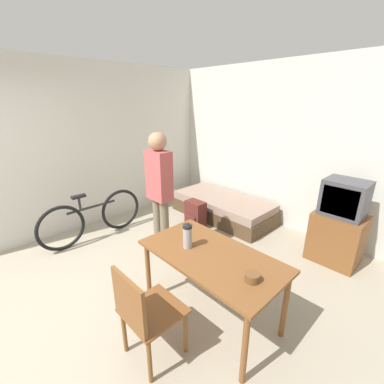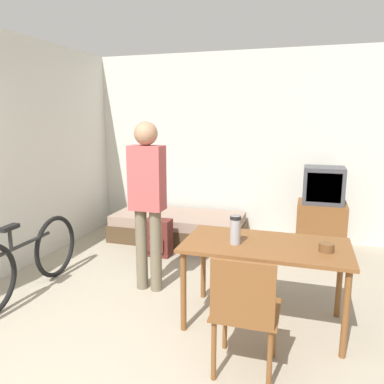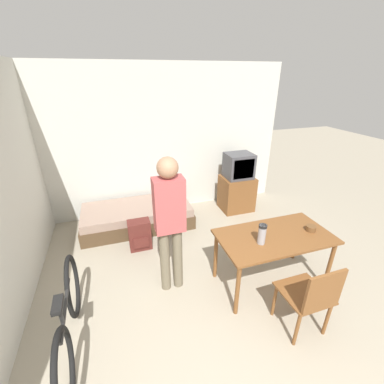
{
  "view_description": "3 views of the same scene",
  "coord_description": "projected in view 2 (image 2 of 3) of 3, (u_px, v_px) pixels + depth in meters",
  "views": [
    {
      "loc": [
        2.32,
        -0.12,
        2.09
      ],
      "look_at": [
        0.12,
        1.98,
        1.0
      ],
      "focal_mm": 24.0,
      "sensor_mm": 36.0,
      "label": 1
    },
    {
      "loc": [
        1.24,
        -1.61,
        1.78
      ],
      "look_at": [
        0.08,
        2.14,
        0.99
      ],
      "focal_mm": 35.0,
      "sensor_mm": 36.0,
      "label": 2
    },
    {
      "loc": [
        -0.8,
        -0.71,
        2.51
      ],
      "look_at": [
        0.17,
        2.31,
        1.03
      ],
      "focal_mm": 24.0,
      "sensor_mm": 36.0,
      "label": 3
    }
  ],
  "objects": [
    {
      "name": "thermos_flask",
      "position": [
        235.0,
        228.0,
        3.12
      ],
      "size": [
        0.09,
        0.09,
        0.24
      ],
      "color": "#99999E",
      "rests_on": "dining_table"
    },
    {
      "name": "wall_back",
      "position": [
        222.0,
        146.0,
        5.61
      ],
      "size": [
        4.9,
        0.06,
        2.7
      ],
      "color": "silver",
      "rests_on": "ground_plane"
    },
    {
      "name": "daybed",
      "position": [
        179.0,
        227.0,
        5.47
      ],
      "size": [
        1.9,
        0.88,
        0.39
      ],
      "color": "#4C3823",
      "rests_on": "ground_plane"
    },
    {
      "name": "mate_bowl",
      "position": [
        326.0,
        247.0,
        2.95
      ],
      "size": [
        0.12,
        0.12,
        0.07
      ],
      "color": "brown",
      "rests_on": "dining_table"
    },
    {
      "name": "tv",
      "position": [
        321.0,
        215.0,
        4.87
      ],
      "size": [
        0.61,
        0.51,
        1.15
      ],
      "color": "brown",
      "rests_on": "ground_plane"
    },
    {
      "name": "person_standing",
      "position": [
        147.0,
        194.0,
        3.74
      ],
      "size": [
        0.34,
        0.23,
        1.73
      ],
      "color": "#6B604C",
      "rests_on": "ground_plane"
    },
    {
      "name": "backpack",
      "position": [
        158.0,
        238.0,
        4.85
      ],
      "size": [
        0.34,
        0.24,
        0.48
      ],
      "color": "#56231E",
      "rests_on": "ground_plane"
    },
    {
      "name": "dining_table",
      "position": [
        265.0,
        253.0,
        3.16
      ],
      "size": [
        1.38,
        0.74,
        0.73
      ],
      "color": "brown",
      "rests_on": "ground_plane"
    },
    {
      "name": "bicycle",
      "position": [
        26.0,
        261.0,
        3.74
      ],
      "size": [
        0.09,
        1.66,
        0.78
      ],
      "color": "black",
      "rests_on": "ground_plane"
    },
    {
      "name": "wooden_chair",
      "position": [
        244.0,
        309.0,
        2.51
      ],
      "size": [
        0.46,
        0.46,
        0.89
      ],
      "color": "brown",
      "rests_on": "ground_plane"
    },
    {
      "name": "wall_left",
      "position": [
        18.0,
        154.0,
        4.34
      ],
      "size": [
        0.06,
        4.88,
        2.7
      ],
      "color": "silver",
      "rests_on": "ground_plane"
    }
  ]
}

